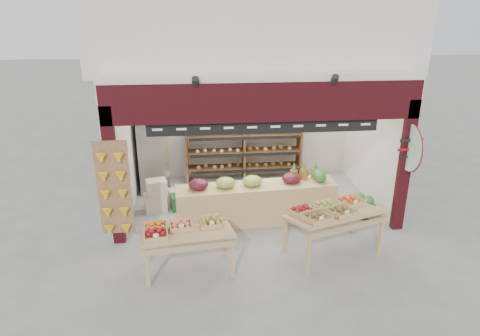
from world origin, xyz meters
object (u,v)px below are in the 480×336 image
Objects in this scene: back_shelving at (244,136)px; refrigerator at (153,154)px; mid_counter at (256,202)px; watermelon_pile at (366,208)px; display_table_left at (181,231)px; display_table_right at (330,212)px; cardboard_stack at (166,197)px.

refrigerator is at bearing -168.73° from back_shelving.
refrigerator reaches higher than mid_counter.
watermelon_pile is at bearing 0.10° from mid_counter.
watermelon_pile is at bearing 22.48° from display_table_left.
mid_counter is 1.78m from display_table_right.
back_shelving is 3.86m from display_table_right.
display_table_right is at bearing -72.50° from back_shelving.
display_table_right is (1.16, -3.67, -0.35)m from back_shelving.
display_table_right reaches higher than display_table_left.
display_table_left is (0.78, -3.50, -0.17)m from refrigerator.
watermelon_pile is (2.38, 0.00, -0.27)m from mid_counter.
watermelon_pile is (4.27, -0.79, -0.09)m from cardboard_stack.
display_table_right reaches higher than cardboard_stack.
display_table_right is 1.91m from watermelon_pile.
cardboard_stack is at bearing 169.50° from watermelon_pile.
mid_counter is at bearing -179.90° from watermelon_pile.
refrigerator is 1.14× the size of display_table_left.
cardboard_stack is 2.47m from display_table_left.
back_shelving is at bearing 2.46° from refrigerator.
mid_counter is (0.00, -2.35, -0.71)m from back_shelving.
display_table_left is (-1.47, -3.94, -0.43)m from back_shelving.
mid_counter is at bearing -49.12° from refrigerator.
display_table_right is (1.15, -1.31, 0.36)m from mid_counter.
refrigerator is 3.58m from display_table_left.
display_table_right is (3.04, -2.11, 0.54)m from cardboard_stack.
display_table_right is 2.98× the size of watermelon_pile.
cardboard_stack is 3.74m from display_table_right.
display_table_left is 2.64m from display_table_right.
display_table_left is at bearing -86.31° from refrigerator.
cardboard_stack is 1.75× the size of watermelon_pile.
mid_counter reaches higher than cardboard_stack.
display_table_left is 4.20m from watermelon_pile.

